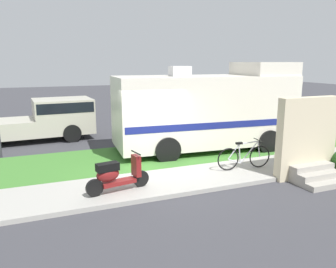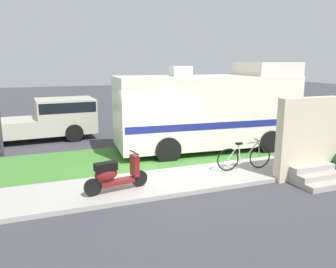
{
  "view_description": "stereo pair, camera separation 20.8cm",
  "coord_description": "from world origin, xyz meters",
  "px_view_note": "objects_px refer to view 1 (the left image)",
  "views": [
    {
      "loc": [
        -3.46,
        -9.55,
        3.39
      ],
      "look_at": [
        0.55,
        0.3,
        1.1
      ],
      "focal_mm": 36.05,
      "sensor_mm": 36.0,
      "label": 1
    },
    {
      "loc": [
        -3.27,
        -9.63,
        3.39
      ],
      "look_at": [
        0.55,
        0.3,
        1.1
      ],
      "focal_mm": 36.05,
      "sensor_mm": 36.0,
      "label": 2
    }
  ],
  "objects_px": {
    "motorhome_rv": "(207,109)",
    "bicycle": "(244,157)",
    "pickup_truck_near": "(43,119)",
    "bottle_green": "(306,159)",
    "scooter": "(116,175)"
  },
  "relations": [
    {
      "from": "pickup_truck_near",
      "to": "bottle_green",
      "type": "relative_size",
      "value": 20.18
    },
    {
      "from": "bicycle",
      "to": "bottle_green",
      "type": "relative_size",
      "value": 6.47
    },
    {
      "from": "bicycle",
      "to": "pickup_truck_near",
      "type": "relative_size",
      "value": 0.32
    },
    {
      "from": "bicycle",
      "to": "bottle_green",
      "type": "bearing_deg",
      "value": -4.96
    },
    {
      "from": "bicycle",
      "to": "pickup_truck_near",
      "type": "height_order",
      "value": "pickup_truck_near"
    },
    {
      "from": "scooter",
      "to": "motorhome_rv",
      "type": "bearing_deg",
      "value": 36.51
    },
    {
      "from": "motorhome_rv",
      "to": "scooter",
      "type": "relative_size",
      "value": 4.06
    },
    {
      "from": "motorhome_rv",
      "to": "bicycle",
      "type": "height_order",
      "value": "motorhome_rv"
    },
    {
      "from": "pickup_truck_near",
      "to": "bottle_green",
      "type": "xyz_separation_m",
      "value": [
        7.85,
        -7.33,
        -0.71
      ]
    },
    {
      "from": "scooter",
      "to": "bicycle",
      "type": "height_order",
      "value": "scooter"
    },
    {
      "from": "pickup_truck_near",
      "to": "scooter",
      "type": "bearing_deg",
      "value": -79.21
    },
    {
      "from": "scooter",
      "to": "bottle_green",
      "type": "bearing_deg",
      "value": 1.41
    },
    {
      "from": "motorhome_rv",
      "to": "bicycle",
      "type": "relative_size",
      "value": 3.89
    },
    {
      "from": "pickup_truck_near",
      "to": "bottle_green",
      "type": "distance_m",
      "value": 10.76
    },
    {
      "from": "scooter",
      "to": "bicycle",
      "type": "xyz_separation_m",
      "value": [
        4.12,
        0.36,
        -0.06
      ]
    }
  ]
}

